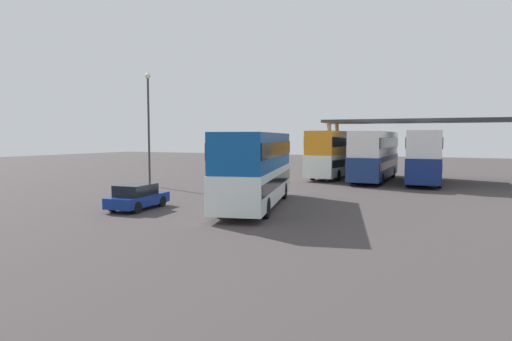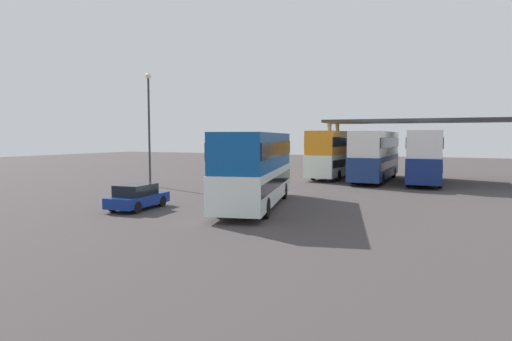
{
  "view_description": "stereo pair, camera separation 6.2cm",
  "coord_description": "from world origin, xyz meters",
  "px_view_note": "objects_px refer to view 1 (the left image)",
  "views": [
    {
      "loc": [
        9.91,
        -19.15,
        3.83
      ],
      "look_at": [
        -0.13,
        2.11,
        2.0
      ],
      "focal_mm": 30.11,
      "sensor_mm": 36.0,
      "label": 1
    },
    {
      "loc": [
        9.96,
        -19.13,
        3.83
      ],
      "look_at": [
        -0.13,
        2.11,
        2.0
      ],
      "focal_mm": 30.11,
      "sensor_mm": 36.0,
      "label": 2
    }
  ],
  "objects_px": {
    "parked_hatchback": "(137,197)",
    "double_decker_far_right": "(426,155)",
    "lamppost_tall": "(149,117)",
    "double_decker_near_canopy": "(337,152)",
    "double_decker_main": "(256,166)",
    "double_decker_mid_row": "(375,154)"
  },
  "relations": [
    {
      "from": "double_decker_far_right",
      "to": "lamppost_tall",
      "type": "distance_m",
      "value": 22.78
    },
    {
      "from": "parked_hatchback",
      "to": "lamppost_tall",
      "type": "bearing_deg",
      "value": 31.07
    },
    {
      "from": "lamppost_tall",
      "to": "double_decker_mid_row",
      "type": "bearing_deg",
      "value": 37.9
    },
    {
      "from": "lamppost_tall",
      "to": "double_decker_far_right",
      "type": "bearing_deg",
      "value": 30.85
    },
    {
      "from": "parked_hatchback",
      "to": "double_decker_main",
      "type": "bearing_deg",
      "value": -60.97
    },
    {
      "from": "lamppost_tall",
      "to": "double_decker_near_canopy",
      "type": "bearing_deg",
      "value": 50.14
    },
    {
      "from": "double_decker_far_right",
      "to": "lamppost_tall",
      "type": "bearing_deg",
      "value": 118.73
    },
    {
      "from": "parked_hatchback",
      "to": "double_decker_far_right",
      "type": "xyz_separation_m",
      "value": [
        12.9,
        20.55,
        1.71
      ]
    },
    {
      "from": "double_decker_far_right",
      "to": "lamppost_tall",
      "type": "height_order",
      "value": "lamppost_tall"
    },
    {
      "from": "double_decker_mid_row",
      "to": "double_decker_far_right",
      "type": "distance_m",
      "value": 4.18
    },
    {
      "from": "double_decker_main",
      "to": "double_decker_near_canopy",
      "type": "height_order",
      "value": "double_decker_near_canopy"
    },
    {
      "from": "double_decker_far_right",
      "to": "lamppost_tall",
      "type": "xyz_separation_m",
      "value": [
        -19.38,
        -11.58,
        3.05
      ]
    },
    {
      "from": "parked_hatchback",
      "to": "double_decker_mid_row",
      "type": "relative_size",
      "value": 0.33
    },
    {
      "from": "double_decker_mid_row",
      "to": "double_decker_main",
      "type": "bearing_deg",
      "value": 168.45
    },
    {
      "from": "double_decker_main",
      "to": "parked_hatchback",
      "type": "height_order",
      "value": "double_decker_main"
    },
    {
      "from": "double_decker_main",
      "to": "parked_hatchback",
      "type": "distance_m",
      "value": 6.57
    },
    {
      "from": "double_decker_main",
      "to": "double_decker_near_canopy",
      "type": "relative_size",
      "value": 0.97
    },
    {
      "from": "double_decker_near_canopy",
      "to": "double_decker_mid_row",
      "type": "bearing_deg",
      "value": -112.26
    },
    {
      "from": "double_decker_mid_row",
      "to": "double_decker_near_canopy",
      "type": "bearing_deg",
      "value": 65.01
    },
    {
      "from": "double_decker_near_canopy",
      "to": "lamppost_tall",
      "type": "height_order",
      "value": "lamppost_tall"
    },
    {
      "from": "double_decker_mid_row",
      "to": "lamppost_tall",
      "type": "xyz_separation_m",
      "value": [
        -15.2,
        -11.83,
        3.07
      ]
    },
    {
      "from": "double_decker_near_canopy",
      "to": "double_decker_far_right",
      "type": "distance_m",
      "value": 8.28
    }
  ]
}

